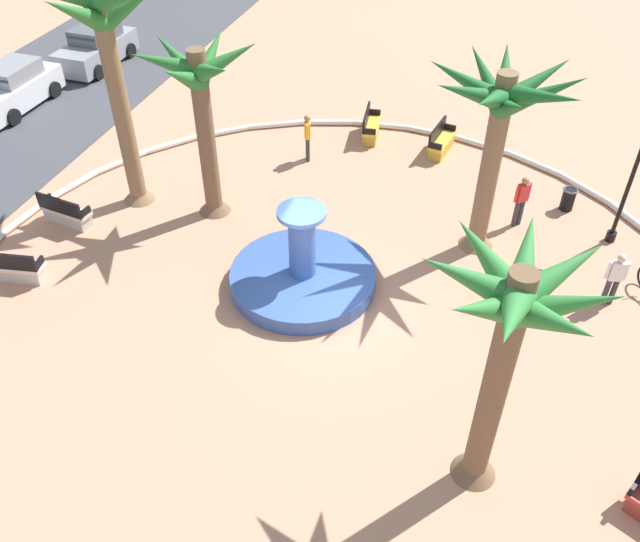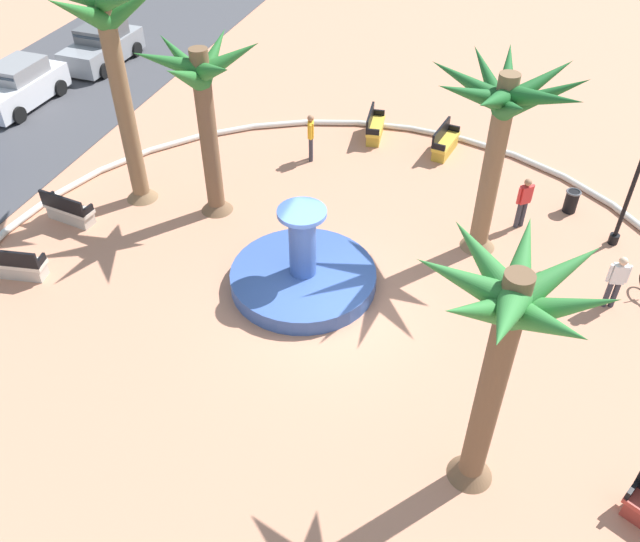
# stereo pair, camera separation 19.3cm
# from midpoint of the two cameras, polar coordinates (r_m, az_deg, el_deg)

# --- Properties ---
(ground_plane) EXTENTS (80.00, 80.00, 0.00)m
(ground_plane) POSITION_cam_midpoint_polar(r_m,az_deg,el_deg) (17.14, 0.33, -3.13)
(ground_plane) COLOR tan
(plaza_curb) EXTENTS (20.16, 20.16, 0.20)m
(plaza_curb) POSITION_cam_midpoint_polar(r_m,az_deg,el_deg) (17.07, 0.34, -2.89)
(plaza_curb) COLOR silver
(plaza_curb) RESTS_ON ground
(fountain) EXTENTS (3.89, 3.89, 2.42)m
(fountain) POSITION_cam_midpoint_polar(r_m,az_deg,el_deg) (17.58, -1.81, -0.35)
(fountain) COLOR #38569E
(fountain) RESTS_ON ground
(palm_tree_near_fountain) EXTENTS (4.10, 4.04, 5.48)m
(palm_tree_near_fountain) POSITION_cam_midpoint_polar(r_m,az_deg,el_deg) (17.46, 15.00, 12.87)
(palm_tree_near_fountain) COLOR brown
(palm_tree_near_fountain) RESTS_ON ground
(palm_tree_by_curb) EXTENTS (4.56, 4.32, 7.03)m
(palm_tree_by_curb) POSITION_cam_midpoint_polar(r_m,az_deg,el_deg) (19.57, -18.27, 18.33)
(palm_tree_by_curb) COLOR brown
(palm_tree_by_curb) RESTS_ON ground
(palm_tree_mid_plaza) EXTENTS (3.36, 3.28, 5.58)m
(palm_tree_mid_plaza) POSITION_cam_midpoint_polar(r_m,az_deg,el_deg) (11.14, 15.59, -4.71)
(palm_tree_mid_plaza) COLOR brown
(palm_tree_mid_plaza) RESTS_ON ground
(palm_tree_far_side) EXTENTS (3.34, 3.28, 5.36)m
(palm_tree_far_side) POSITION_cam_midpoint_polar(r_m,az_deg,el_deg) (18.94, -10.56, 14.41)
(palm_tree_far_side) COLOR brown
(palm_tree_far_side) RESTS_ON ground
(bench_east) EXTENTS (1.65, 0.69, 1.00)m
(bench_east) POSITION_cam_midpoint_polar(r_m,az_deg,el_deg) (24.39, 4.17, 12.19)
(bench_east) COLOR gold
(bench_east) RESTS_ON ground
(bench_west) EXTENTS (1.66, 0.76, 1.00)m
(bench_west) POSITION_cam_midpoint_polar(r_m,az_deg,el_deg) (23.74, 10.16, 10.81)
(bench_west) COLOR gold
(bench_west) RESTS_ON ground
(bench_southeast) EXTENTS (0.72, 1.66, 1.00)m
(bench_southeast) POSITION_cam_midpoint_polar(r_m,az_deg,el_deg) (21.22, -21.29, 4.63)
(bench_southeast) COLOR beige
(bench_southeast) RESTS_ON ground
(bench_southwest) EXTENTS (0.76, 1.66, 1.00)m
(bench_southwest) POSITION_cam_midpoint_polar(r_m,az_deg,el_deg) (19.59, -25.12, 0.14)
(bench_southwest) COLOR beige
(bench_southwest) RESTS_ON ground
(lamppost) EXTENTS (0.32, 0.32, 4.01)m
(lamppost) POSITION_cam_midpoint_polar(r_m,az_deg,el_deg) (19.82, 25.21, 7.81)
(lamppost) COLOR black
(lamppost) RESTS_ON ground
(trash_bin) EXTENTS (0.46, 0.46, 0.73)m
(trash_bin) POSITION_cam_midpoint_polar(r_m,az_deg,el_deg) (21.72, 20.39, 5.88)
(trash_bin) COLOR black
(trash_bin) RESTS_ON ground
(person_cyclist_helmet) EXTENTS (0.27, 0.52, 1.60)m
(person_cyclist_helmet) POSITION_cam_midpoint_polar(r_m,az_deg,el_deg) (18.22, 23.83, -0.45)
(person_cyclist_helmet) COLOR #33333D
(person_cyclist_helmet) RESTS_ON ground
(person_cyclist_photo) EXTENTS (0.51, 0.29, 1.67)m
(person_cyclist_photo) POSITION_cam_midpoint_polar(r_m,az_deg,el_deg) (22.64, -1.33, 11.63)
(person_cyclist_photo) COLOR #33333D
(person_cyclist_photo) RESTS_ON ground
(person_pedestrian_stroll) EXTENTS (0.38, 0.42, 1.65)m
(person_pedestrian_stroll) POSITION_cam_midpoint_polar(r_m,az_deg,el_deg) (20.26, 16.73, 5.99)
(person_pedestrian_stroll) COLOR #33333D
(person_pedestrian_stroll) RESTS_ON ground
(parked_car_third) EXTENTS (4.04, 2.00, 1.67)m
(parked_car_third) POSITION_cam_midpoint_polar(r_m,az_deg,el_deg) (28.84, -25.14, 14.08)
(parked_car_third) COLOR silver
(parked_car_third) RESTS_ON ground
(parked_car_rightmost) EXTENTS (4.05, 2.02, 1.67)m
(parked_car_rightmost) POSITION_cam_midpoint_polar(r_m,az_deg,el_deg) (31.50, -18.94, 17.75)
(parked_car_rightmost) COLOR gray
(parked_car_rightmost) RESTS_ON ground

